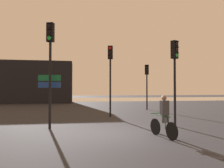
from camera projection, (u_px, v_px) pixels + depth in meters
name	position (u px, v px, depth m)	size (l,w,h in m)	color
ground_plane	(119.00, 134.00, 9.03)	(120.00, 120.00, 0.00)	#28282D
water_strip	(86.00, 99.00, 41.18)	(80.00, 16.00, 0.01)	#9E937F
distant_building	(27.00, 82.00, 30.03)	(12.15, 4.00, 5.68)	black
traffic_light_near_left	(50.00, 56.00, 10.26)	(0.38, 0.40, 4.99)	black
traffic_light_near_right	(175.00, 67.00, 10.90)	(0.39, 0.41, 4.29)	black
traffic_light_center	(110.00, 68.00, 14.74)	(0.38, 0.39, 4.81)	black
traffic_light_far_right	(147.00, 78.00, 19.98)	(0.40, 0.42, 4.12)	black
direction_sign_post	(49.00, 90.00, 10.63)	(1.09, 0.19, 2.60)	slate
cyclist	(164.00, 116.00, 8.31)	(0.56, 1.67, 1.62)	black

